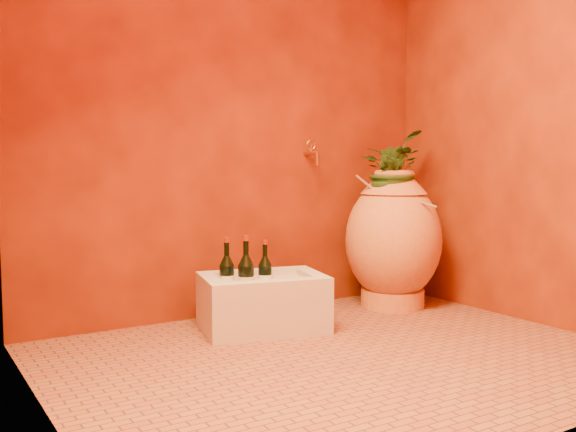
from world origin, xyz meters
TOP-DOWN VIEW (x-y plane):
  - floor at (0.00, 0.00)m, footprint 2.50×2.50m
  - wall_back at (0.00, 1.00)m, footprint 2.50×0.02m
  - wall_left at (-1.25, 0.00)m, footprint 0.02×2.00m
  - wall_right at (1.25, 0.00)m, footprint 0.02×2.00m
  - amphora at (0.85, 0.65)m, footprint 0.63×0.63m
  - stone_basin at (-0.07, 0.59)m, footprint 0.69×0.56m
  - wine_bottle_a at (-0.04, 0.63)m, footprint 0.07×0.07m
  - wine_bottle_b at (-0.19, 0.56)m, footprint 0.08×0.08m
  - wine_bottle_c at (-0.24, 0.68)m, footprint 0.08×0.08m
  - wall_tap at (0.45, 0.92)m, footprint 0.07×0.14m
  - plant_main at (0.83, 0.66)m, footprint 0.53×0.54m
  - plant_side at (0.78, 0.62)m, footprint 0.25×0.25m

SIDE VIEW (x-z plane):
  - floor at x=0.00m, z-range 0.00..0.00m
  - stone_basin at x=-0.07m, z-range -0.01..0.28m
  - wine_bottle_a at x=-0.04m, z-range 0.11..0.42m
  - wine_bottle_c at x=-0.24m, z-range 0.11..0.44m
  - wine_bottle_b at x=-0.19m, z-range 0.11..0.45m
  - amphora at x=0.85m, z-range 0.00..0.81m
  - plant_side at x=0.78m, z-range 0.59..0.95m
  - plant_main at x=0.83m, z-range 0.60..1.05m
  - wall_tap at x=0.45m, z-range 0.85..1.00m
  - wall_back at x=0.00m, z-range 0.00..2.50m
  - wall_left at x=-1.25m, z-range 0.00..2.50m
  - wall_right at x=1.25m, z-range 0.00..2.50m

